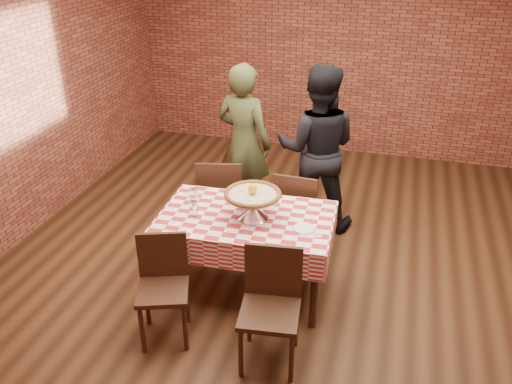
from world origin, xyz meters
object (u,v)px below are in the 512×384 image
pizza_stand (253,206)px  water_glass_right (193,195)px  chair_far_right (299,210)px  table (247,254)px  diner_olive (244,143)px  chair_near_right (270,313)px  water_glass_left (193,208)px  chair_near_left (163,293)px  condiment_caddy (256,193)px  chair_far_left (222,197)px  pizza (253,195)px  diner_black (317,149)px

pizza_stand → water_glass_right: pizza_stand is taller
chair_far_right → table: bearing=70.9°
pizza_stand → diner_olive: diner_olive is taller
chair_far_right → chair_near_right: bearing=96.6°
water_glass_left → chair_near_left: 0.76m
table → condiment_caddy: bearing=89.7°
table → pizza_stand: (0.06, -0.00, 0.49)m
condiment_caddy → chair_far_left: size_ratio=0.16×
table → chair_near_right: bearing=-62.5°
chair_near_left → chair_near_right: chair_near_right is taller
chair_near_right → chair_far_left: chair_far_left is taller
table → pizza: 0.60m
condiment_caddy → diner_black: diner_black is taller
chair_far_left → diner_olive: size_ratio=0.54×
water_glass_right → diner_black: 1.49m
pizza → diner_black: size_ratio=0.27×
diner_olive → pizza_stand: bearing=124.0°
pizza → chair_far_right: 0.95m
water_glass_right → diner_black: bearing=54.1°
condiment_caddy → water_glass_left: bearing=-165.8°
diner_black → chair_far_left: bearing=26.1°
pizza_stand → pizza: size_ratio=0.98×
pizza_stand → diner_olive: bearing=109.8°
chair_far_right → diner_black: bearing=-93.2°
chair_near_right → diner_black: bearing=84.4°
water_glass_right → diner_olive: diner_olive is taller
water_glass_right → chair_far_left: chair_far_left is taller
pizza_stand → chair_far_left: bearing=125.0°
chair_far_left → pizza_stand: bearing=111.9°
table → chair_far_right: 0.81m
chair_far_left → condiment_caddy: bearing=121.4°
table → water_glass_right: size_ratio=11.71×
pizza → diner_olive: size_ratio=0.28×
table → pizza: pizza is taller
water_glass_left → chair_near_left: size_ratio=0.14×
diner_black → table: bearing=69.3°
pizza → diner_black: diner_black is taller
chair_far_right → chair_far_left: bearing=-0.1°
water_glass_right → chair_near_right: 1.33m
pizza_stand → diner_black: 1.36m
table → chair_far_left: chair_far_left is taller
condiment_caddy → chair_far_left: (-0.50, 0.51, -0.37)m
chair_far_left → diner_black: (0.86, 0.53, 0.41)m
table → chair_near_right: chair_near_right is taller
condiment_caddy → chair_near_right: (0.40, -1.06, -0.38)m
table → chair_far_left: bearing=122.3°
table → chair_far_right: chair_far_right is taller
chair_far_left → chair_far_right: 0.80m
table → water_glass_left: (-0.43, -0.10, 0.44)m
pizza → diner_black: 1.36m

